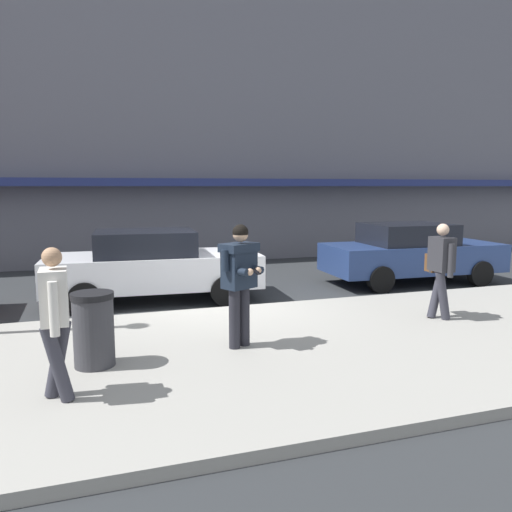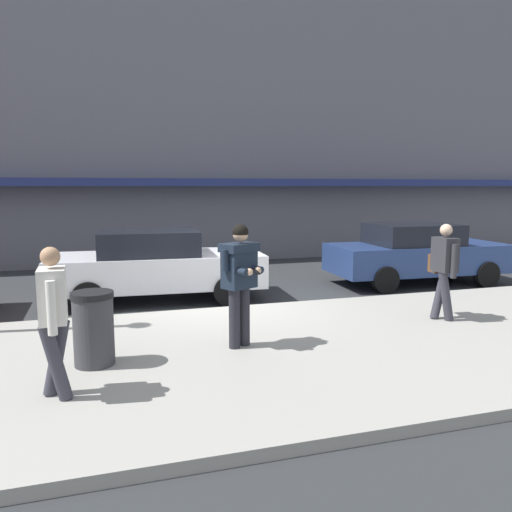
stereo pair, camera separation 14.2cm
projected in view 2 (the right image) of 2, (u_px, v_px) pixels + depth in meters
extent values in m
plane|color=#2B2D30|center=(223.00, 311.00, 9.98)|extent=(80.00, 80.00, 0.00)
cube|color=#99968E|center=(331.00, 346.00, 7.56)|extent=(32.00, 5.30, 0.14)
cube|color=silver|center=(270.00, 307.00, 10.32)|extent=(28.00, 0.12, 0.01)
cube|color=slate|center=(194.00, 88.00, 17.50)|extent=(28.00, 4.00, 11.80)
cube|color=navy|center=(209.00, 182.00, 15.74)|extent=(26.60, 0.70, 0.24)
cube|color=silver|center=(158.00, 270.00, 10.85)|extent=(4.60, 2.07, 0.70)
cube|color=black|center=(149.00, 242.00, 10.73)|extent=(2.16, 1.75, 0.52)
cylinder|color=black|center=(215.00, 276.00, 12.05)|extent=(0.65, 0.26, 0.64)
cylinder|color=black|center=(228.00, 291.00, 10.41)|extent=(0.65, 0.26, 0.64)
cylinder|color=black|center=(95.00, 281.00, 11.40)|extent=(0.65, 0.26, 0.64)
cylinder|color=black|center=(88.00, 298.00, 9.75)|extent=(0.65, 0.26, 0.64)
cube|color=navy|center=(418.00, 258.00, 12.73)|extent=(4.56, 1.96, 0.70)
cube|color=black|center=(412.00, 234.00, 12.60)|extent=(2.12, 1.70, 0.52)
cylinder|color=black|center=(443.00, 264.00, 13.95)|extent=(0.65, 0.24, 0.64)
cylinder|color=black|center=(486.00, 274.00, 12.32)|extent=(0.65, 0.24, 0.64)
cylinder|color=black|center=(352.00, 268.00, 13.23)|extent=(0.65, 0.24, 0.64)
cylinder|color=black|center=(385.00, 280.00, 11.60)|extent=(0.65, 0.24, 0.64)
cylinder|color=#23232B|center=(244.00, 316.00, 7.35)|extent=(0.16, 0.16, 0.88)
cylinder|color=#23232B|center=(234.00, 319.00, 7.22)|extent=(0.16, 0.16, 0.88)
cube|color=#192333|center=(239.00, 266.00, 7.18)|extent=(0.55, 0.48, 0.64)
cube|color=#192333|center=(239.00, 247.00, 7.14)|extent=(0.62, 0.54, 0.12)
cylinder|color=#192333|center=(253.00, 257.00, 7.35)|extent=(0.11, 0.11, 0.30)
cylinder|color=#192333|center=(254.00, 269.00, 7.17)|extent=(0.23, 0.31, 0.10)
sphere|color=tan|center=(258.00, 271.00, 7.03)|extent=(0.10, 0.10, 0.10)
cylinder|color=#192333|center=(225.00, 260.00, 6.98)|extent=(0.11, 0.11, 0.30)
cylinder|color=#192333|center=(239.00, 271.00, 6.97)|extent=(0.23, 0.31, 0.10)
sphere|color=tan|center=(250.00, 272.00, 6.92)|extent=(0.10, 0.10, 0.10)
cube|color=black|center=(256.00, 272.00, 6.94)|extent=(0.13, 0.16, 0.07)
sphere|color=tan|center=(240.00, 234.00, 7.09)|extent=(0.22, 0.22, 0.22)
sphere|color=black|center=(240.00, 232.00, 7.09)|extent=(0.23, 0.23, 0.23)
cylinder|color=#33333D|center=(57.00, 357.00, 5.61)|extent=(0.33, 0.16, 0.87)
cylinder|color=#33333D|center=(56.00, 363.00, 5.44)|extent=(0.33, 0.16, 0.87)
cube|color=silver|center=(52.00, 296.00, 5.42)|extent=(0.29, 0.43, 0.60)
cylinder|color=silver|center=(54.00, 298.00, 5.67)|extent=(0.10, 0.10, 0.58)
cylinder|color=silver|center=(51.00, 308.00, 5.20)|extent=(0.10, 0.10, 0.58)
sphere|color=tan|center=(50.00, 256.00, 5.36)|extent=(0.21, 0.21, 0.21)
cylinder|color=#33333D|center=(446.00, 297.00, 8.67)|extent=(0.33, 0.15, 0.87)
cylinder|color=#33333D|center=(439.00, 295.00, 8.85)|extent=(0.33, 0.15, 0.87)
cube|color=#2D2D33|center=(445.00, 255.00, 8.66)|extent=(0.29, 0.42, 0.60)
cylinder|color=#2D2D33|center=(454.00, 261.00, 8.43)|extent=(0.10, 0.10, 0.58)
cylinder|color=#2D2D33|center=(436.00, 257.00, 8.91)|extent=(0.10, 0.10, 0.58)
sphere|color=beige|center=(446.00, 230.00, 8.60)|extent=(0.21, 0.21, 0.21)
cube|color=brown|center=(435.00, 263.00, 8.98)|extent=(0.12, 0.24, 0.32)
cylinder|color=#38383D|center=(94.00, 331.00, 6.54)|extent=(0.52, 0.52, 0.90)
cylinder|color=black|center=(92.00, 295.00, 6.47)|extent=(0.55, 0.55, 0.08)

